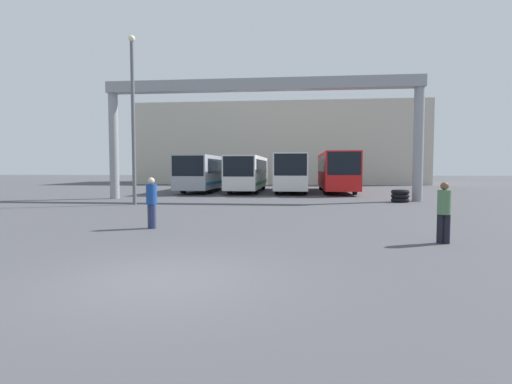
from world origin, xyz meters
name	(u,v)px	position (x,y,z in m)	size (l,w,h in m)	color
ground_plane	(162,280)	(0.00, 0.00, 0.00)	(200.00, 200.00, 0.00)	#47474C
building_backdrop	(281,145)	(0.00, 47.19, 5.03)	(35.74, 12.00, 10.06)	#B7B2A3
overhead_gantry	(260,104)	(0.00, 18.19, 6.02)	(19.77, 0.80, 7.53)	gray
bus_slot_0	(207,171)	(-5.56, 27.36, 1.73)	(2.60, 12.10, 3.00)	#999EA5
bus_slot_1	(248,172)	(-1.85, 26.79, 1.70)	(2.44, 10.95, 2.95)	silver
bus_slot_2	(292,170)	(1.85, 26.83, 1.80)	(2.53, 11.03, 3.12)	silver
bus_slot_3	(336,170)	(5.56, 26.99, 1.86)	(2.54, 11.36, 3.23)	red
pedestrian_mid_right	(444,211)	(6.28, 4.20, 0.87)	(0.34, 0.34, 1.64)	black
pedestrian_mid_left	(152,201)	(-2.43, 5.95, 0.90)	(0.35, 0.35, 1.70)	navy
tire_stack	(400,196)	(8.38, 17.32, 0.36)	(1.04, 1.04, 0.72)	black
lamp_post	(133,114)	(-6.51, 14.14, 4.92)	(0.36, 0.36, 9.11)	#595B60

